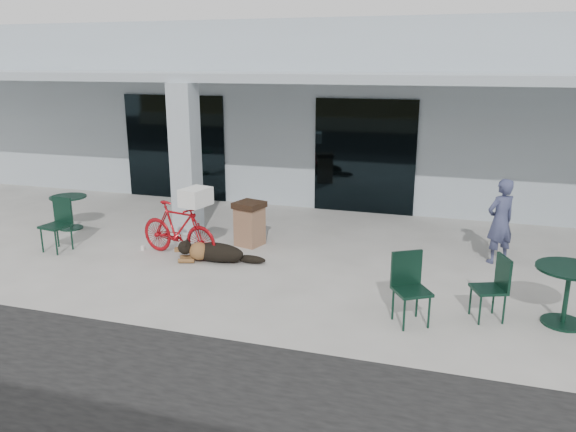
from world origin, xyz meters
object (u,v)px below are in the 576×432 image
(trash_receptacle, at_px, (250,224))
(person, at_px, (500,221))
(cafe_chair_near, at_px, (55,225))
(cafe_table_far, at_px, (566,296))
(cafe_chair_far_b, at_px, (488,288))
(cafe_table_near, at_px, (70,213))
(dog, at_px, (216,251))
(cafe_chair_far_a, at_px, (412,290))
(bicycle, at_px, (178,229))

(trash_receptacle, bearing_deg, person, 4.92)
(cafe_chair_near, relative_size, cafe_table_far, 1.15)
(cafe_chair_far_b, bearing_deg, cafe_table_near, -124.99)
(dog, relative_size, cafe_chair_far_a, 1.23)
(cafe_chair_far_b, relative_size, person, 0.60)
(dog, xyz_separation_m, cafe_chair_far_b, (4.63, -1.02, 0.26))
(cafe_chair_far_a, height_order, cafe_chair_far_b, cafe_chair_far_a)
(trash_receptacle, bearing_deg, cafe_table_near, -178.55)
(cafe_table_far, xyz_separation_m, person, (-0.77, 2.37, 0.36))
(bicycle, xyz_separation_m, person, (5.68, 1.39, 0.26))
(cafe_table_near, distance_m, cafe_chair_far_b, 8.78)
(dog, bearing_deg, cafe_chair_far_b, -29.26)
(dog, bearing_deg, person, 0.27)
(cafe_table_far, height_order, cafe_chair_far_b, cafe_chair_far_b)
(cafe_table_near, relative_size, trash_receptacle, 0.88)
(dog, distance_m, cafe_table_far, 5.73)
(dog, xyz_separation_m, person, (4.88, 1.50, 0.57))
(bicycle, xyz_separation_m, cafe_chair_far_b, (5.43, -1.13, -0.05))
(dog, relative_size, person, 0.79)
(cafe_table_far, relative_size, trash_receptacle, 1.02)
(cafe_table_near, bearing_deg, trash_receptacle, 1.45)
(cafe_table_far, bearing_deg, trash_receptacle, 160.05)
(cafe_chair_far_a, bearing_deg, person, 36.18)
(bicycle, relative_size, cafe_table_far, 1.92)
(cafe_chair_far_a, xyz_separation_m, trash_receptacle, (-3.38, 2.59, -0.06))
(cafe_table_far, bearing_deg, person, 108.08)
(bicycle, xyz_separation_m, cafe_chair_far_a, (4.42, -1.60, -0.01))
(cafe_table_far, height_order, trash_receptacle, trash_receptacle)
(cafe_chair_far_b, bearing_deg, dog, -124.15)
(cafe_chair_near, relative_size, cafe_chair_far_b, 1.10)
(bicycle, distance_m, dog, 0.86)
(bicycle, height_order, cafe_table_far, bicycle)
(cafe_chair_near, height_order, cafe_table_far, cafe_chair_near)
(cafe_chair_far_a, distance_m, cafe_chair_far_b, 1.12)
(cafe_table_far, distance_m, cafe_chair_far_a, 2.13)
(cafe_chair_far_a, relative_size, trash_receptacle, 1.14)
(cafe_chair_far_b, distance_m, trash_receptacle, 4.88)
(person, bearing_deg, cafe_table_far, 69.50)
(cafe_chair_near, distance_m, cafe_chair_far_b, 7.83)
(dog, xyz_separation_m, cafe_table_far, (5.66, -0.87, 0.21))
(bicycle, distance_m, cafe_table_far, 6.53)
(cafe_table_far, bearing_deg, cafe_chair_far_b, -171.33)
(cafe_table_far, xyz_separation_m, cafe_chair_far_b, (-1.02, -0.16, 0.05))
(cafe_chair_near, xyz_separation_m, cafe_chair_far_b, (7.80, -0.68, -0.05))
(cafe_chair_near, relative_size, cafe_chair_far_a, 1.03)
(cafe_table_near, bearing_deg, cafe_table_far, -11.02)
(dog, relative_size, cafe_chair_near, 1.19)
(dog, height_order, cafe_chair_far_a, cafe_chair_far_a)
(cafe_chair_far_a, bearing_deg, cafe_table_near, 130.81)
(dog, relative_size, cafe_table_far, 1.38)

